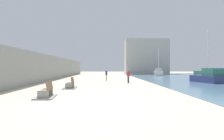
% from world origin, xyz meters
% --- Properties ---
extents(ground_plane, '(120.00, 120.00, 0.00)m').
position_xyz_m(ground_plane, '(0.00, 18.00, 0.00)').
color(ground_plane, beige).
extents(seawall, '(0.80, 64.00, 3.53)m').
position_xyz_m(seawall, '(-7.50, 18.00, 1.77)').
color(seawall, gray).
rests_on(seawall, ground).
extents(bench_near, '(1.27, 2.19, 0.98)m').
position_xyz_m(bench_near, '(-3.00, 1.86, 0.23)').
color(bench_near, gray).
rests_on(bench_near, ground).
extents(bench_far, '(1.21, 2.15, 0.98)m').
position_xyz_m(bench_far, '(-2.51, 7.19, 0.23)').
color(bench_far, gray).
rests_on(bench_far, ground).
extents(person_walking, '(0.29, 0.50, 1.59)m').
position_xyz_m(person_walking, '(0.72, 16.85, 0.91)').
color(person_walking, gold).
rests_on(person_walking, ground).
extents(person_standing, '(0.37, 0.43, 1.55)m').
position_xyz_m(person_standing, '(3.30, 12.95, 0.89)').
color(person_standing, navy).
rests_on(person_standing, ground).
extents(boat_nearest, '(2.23, 6.10, 1.72)m').
position_xyz_m(boat_nearest, '(20.57, 28.26, 0.72)').
color(boat_nearest, '#337060').
rests_on(boat_nearest, water_bay).
extents(boat_far_right, '(3.11, 5.12, 6.30)m').
position_xyz_m(boat_far_right, '(12.58, 33.75, 0.69)').
color(boat_far_right, white).
rests_on(boat_far_right, water_bay).
extents(boat_outer, '(3.18, 4.67, 6.43)m').
position_xyz_m(boat_outer, '(13.09, 12.90, 0.69)').
color(boat_outer, navy).
rests_on(boat_outer, water_bay).
extents(harbor_building, '(12.00, 6.00, 9.80)m').
position_xyz_m(harbor_building, '(12.23, 46.00, 4.90)').
color(harbor_building, '#ADAAA3').
rests_on(harbor_building, ground).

